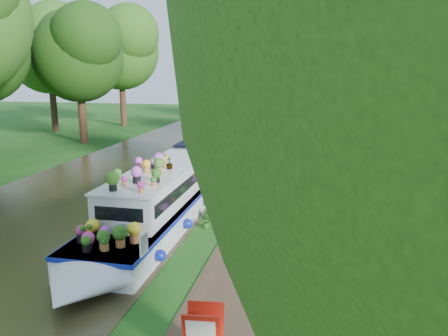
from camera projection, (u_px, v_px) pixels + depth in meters
ground at (229, 220)px, 15.40m from camera, size 100.00×100.00×0.00m
canal_water at (75, 208)px, 16.62m from camera, size 10.00×100.00×0.02m
towpath at (263, 222)px, 15.15m from camera, size 2.20×100.00×0.03m
plant_boat at (163, 197)px, 15.17m from camera, size 2.29×13.52×2.28m
tree_near_overhang at (347, 30)px, 16.10m from camera, size 5.52×5.28×8.99m
tree_near_mid at (346, 49)px, 27.46m from camera, size 6.90×6.60×9.40m
tree_near_far at (333, 48)px, 37.93m from camera, size 7.59×7.26×10.30m
tree_far_c at (78, 50)px, 30.14m from camera, size 7.13×6.82×9.59m
tree_far_d at (120, 45)px, 39.81m from camera, size 8.05×7.70×10.85m
tree_far_h at (49, 45)px, 35.91m from camera, size 7.82×7.48×10.49m
second_boat at (245, 128)px, 35.09m from camera, size 3.19×7.53×1.40m
pedestrian_pink at (286, 127)px, 34.36m from camera, size 0.65×0.53×1.53m
pedestrian_dark at (294, 127)px, 33.19m from camera, size 1.10×1.03×1.81m
verge_plant at (206, 221)px, 14.57m from camera, size 0.51×0.48×0.46m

